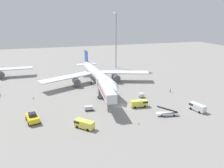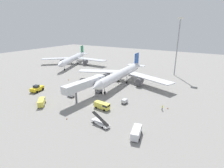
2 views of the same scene
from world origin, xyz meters
TOP-DOWN VIEW (x-y plane):
  - ground_plane at (0.00, 0.00)m, footprint 300.00×300.00m
  - airplane_at_gate at (-1.99, 25.00)m, footprint 48.04×47.44m
  - jet_bridge at (-4.74, 2.54)m, footprint 5.10×19.29m
  - pushback_tug at (-26.95, -2.96)m, footprint 3.96×5.96m
  - belt_loader_truck at (10.26, -10.62)m, footprint 6.34×3.15m
  - service_van_outer_left at (-14.24, -10.63)m, footprint 5.04×5.09m
  - service_van_mid_right at (20.78, -10.36)m, footprint 3.03×5.49m
  - service_van_far_right at (5.24, -2.28)m, footprint 5.53×2.45m
  - baggage_cart_outer_right at (9.49, 5.30)m, footprint 1.69×2.27m
  - baggage_cart_near_right at (-10.75, -0.07)m, footprint 2.59×1.65m
  - ground_crew_worker_foreground at (22.27, 6.88)m, footprint 0.37×0.37m
  - safety_cone_alpha at (-27.20, 15.26)m, footprint 0.43×0.43m
  - safety_cone_bravo at (0.13, -13.20)m, footprint 0.33×0.33m
  - safety_cone_charlie at (23.62, 8.90)m, footprint 0.37×0.37m
  - airplane_background at (-50.02, 44.14)m, footprint 43.59×46.58m
  - apron_light_mast at (15.95, 52.78)m, footprint 2.40×2.40m

SIDE VIEW (x-z plane):
  - ground_plane at x=0.00m, z-range 0.00..0.00m
  - safety_cone_bravo at x=0.13m, z-range 0.00..0.51m
  - safety_cone_charlie at x=23.62m, z-range 0.00..0.56m
  - safety_cone_alpha at x=-27.20m, z-range 0.00..0.66m
  - belt_loader_truck at x=10.26m, z-range -0.75..2.25m
  - baggage_cart_near_right at x=-10.75m, z-range 0.08..1.49m
  - baggage_cart_outer_right at x=9.49m, z-range 0.08..1.60m
  - ground_crew_worker_foreground at x=22.27m, z-range 0.05..1.87m
  - service_van_outer_left at x=-14.24m, z-range 0.16..2.29m
  - service_van_far_right at x=5.24m, z-range 0.16..2.35m
  - service_van_mid_right at x=20.78m, z-range 0.16..2.35m
  - pushback_tug at x=-26.95m, z-range -0.09..2.66m
  - airplane_background at x=-50.02m, z-range -1.13..10.05m
  - airplane_at_gate at x=-1.99m, z-range -1.33..10.51m
  - jet_bridge at x=-4.74m, z-range 1.82..9.09m
  - apron_light_mast at x=15.95m, z-range 5.32..35.35m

